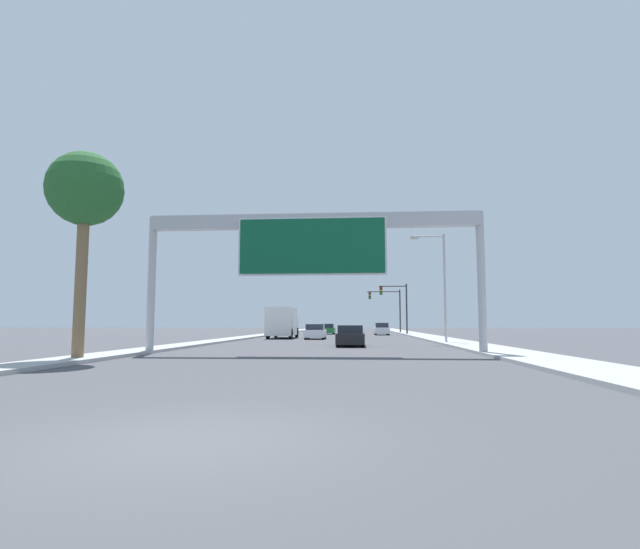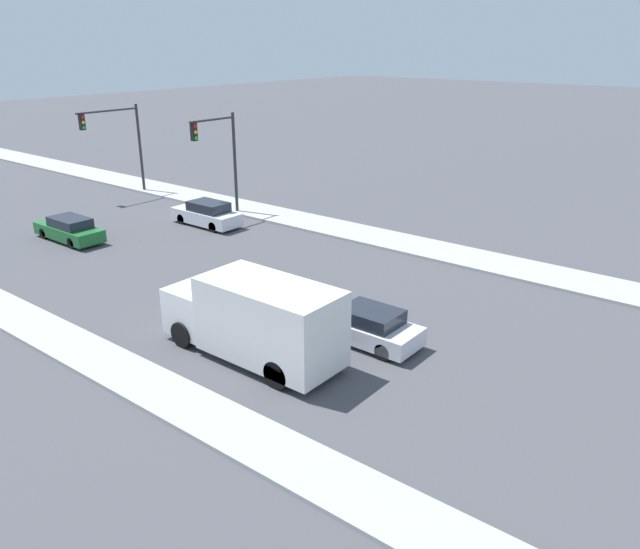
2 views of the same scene
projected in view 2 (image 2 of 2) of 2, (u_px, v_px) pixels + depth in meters
The scene contains 7 objects.
sidewalk_right at pixel (227, 204), 43.32m from camera, with size 3.00×120.00×0.15m.
car_mid_left at pixel (69, 229), 35.51m from camera, with size 1.72×4.74×1.39m.
car_far_right at pixel (367, 326), 23.53m from camera, with size 1.83×4.21×1.40m.
car_mid_right at pixel (207, 214), 38.40m from camera, with size 1.78×4.67×1.52m.
truck_box_primary at pixel (256, 319), 22.06m from camera, with size 2.47×7.17×3.03m.
traffic_light_near_intersection at pixel (222, 150), 39.13m from camera, with size 3.62×0.32×6.52m.
traffic_light_mid_block at pixel (121, 135), 44.60m from camera, with size 4.93×0.32×6.45m.
Camera 2 is at (-19.54, 28.64, 10.82)m, focal length 35.00 mm.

